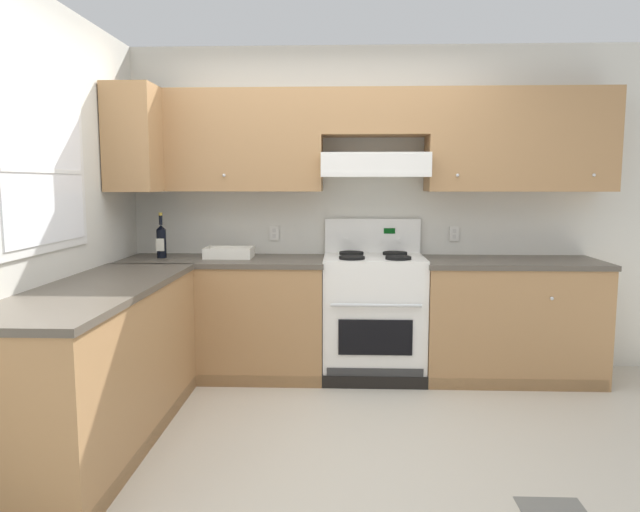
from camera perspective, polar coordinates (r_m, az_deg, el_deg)
ground_plane at (r=3.51m, az=-0.10°, el=-17.88°), size 7.04×7.04×0.00m
wall_back at (r=4.72m, az=5.70°, el=7.00°), size 4.68×0.57×2.55m
wall_left at (r=3.82m, az=-24.60°, el=4.36°), size 0.47×4.00×2.55m
counter_back_run at (r=4.54m, az=3.48°, el=-6.06°), size 3.60×0.65×0.91m
counter_left_run at (r=3.61m, az=-20.54°, el=-9.96°), size 0.63×1.91×0.91m
stove at (r=4.55m, az=5.19°, el=-5.70°), size 0.76×0.62×1.20m
wine_bottle at (r=4.68m, az=-15.12°, el=1.50°), size 0.07×0.08×0.35m
bowl at (r=4.58m, az=-8.81°, el=0.17°), size 0.36×0.23×0.08m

